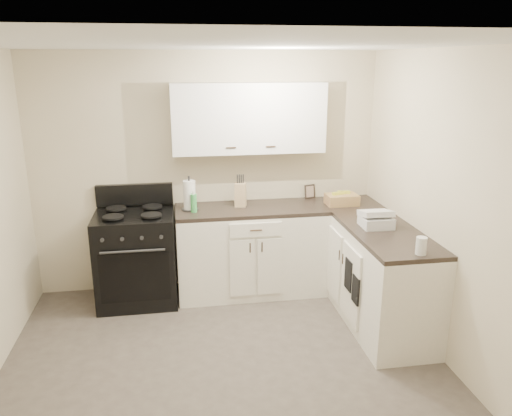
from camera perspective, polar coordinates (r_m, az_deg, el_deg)
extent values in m
plane|color=#473F38|center=(4.16, -3.32, -18.70)|extent=(3.60, 3.60, 0.00)
plane|color=white|center=(3.40, -4.04, 18.19)|extent=(3.60, 3.60, 0.00)
plane|color=beige|center=(5.32, -5.61, 3.96)|extent=(3.60, 0.00, 3.60)
plane|color=beige|center=(4.16, 21.85, -0.73)|extent=(0.00, 3.60, 3.60)
plane|color=beige|center=(1.98, 1.92, -18.79)|extent=(3.60, 0.00, 3.60)
cube|color=silver|center=(5.31, -0.55, -5.01)|extent=(1.55, 0.60, 0.90)
cube|color=silver|center=(5.01, 12.96, -6.84)|extent=(0.60, 1.90, 0.90)
cube|color=black|center=(5.16, -0.57, -0.14)|extent=(1.55, 0.60, 0.04)
cube|color=black|center=(4.84, 13.31, -1.72)|extent=(0.60, 1.90, 0.04)
cube|color=white|center=(5.12, -0.86, 10.25)|extent=(1.55, 0.30, 0.70)
cube|color=black|center=(5.25, -13.47, -5.63)|extent=(0.78, 0.67, 0.95)
cube|color=tan|center=(5.17, -1.79, 1.53)|extent=(0.13, 0.13, 0.25)
cylinder|color=white|center=(5.08, -7.61, 1.45)|extent=(0.14, 0.14, 0.30)
cylinder|color=green|center=(5.01, -7.13, 0.56)|extent=(0.08, 0.08, 0.19)
cube|color=black|center=(5.52, 6.16, 1.90)|extent=(0.13, 0.07, 0.15)
cube|color=#AB7F50|center=(5.32, 9.77, 0.97)|extent=(0.33, 0.22, 0.11)
cube|color=silver|center=(4.67, 13.56, -1.53)|extent=(0.27, 0.26, 0.10)
cylinder|color=silver|center=(4.11, 18.36, -4.12)|extent=(0.09, 0.09, 0.14)
cube|color=black|center=(4.50, 11.32, -9.17)|extent=(0.02, 0.14, 0.25)
cube|color=black|center=(4.63, 10.56, -7.52)|extent=(0.02, 0.17, 0.29)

